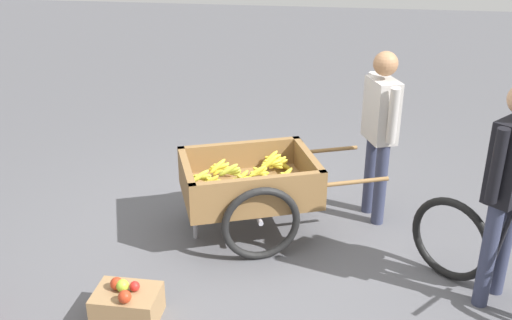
# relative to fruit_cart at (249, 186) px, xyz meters

# --- Properties ---
(ground_plane) EXTENTS (24.00, 24.00, 0.00)m
(ground_plane) POSITION_rel_fruit_cart_xyz_m (-0.13, 0.25, -0.44)
(ground_plane) COLOR #56565B
(fruit_cart) EXTENTS (1.81, 1.31, 0.71)m
(fruit_cart) POSITION_rel_fruit_cart_xyz_m (0.00, 0.00, 0.00)
(fruit_cart) COLOR olive
(fruit_cart) RESTS_ON ground
(vendor_person) EXTENTS (0.31, 0.52, 1.53)m
(vendor_person) POSITION_rel_fruit_cart_xyz_m (-1.07, -0.42, 0.47)
(vendor_person) COLOR #333851
(vendor_person) RESTS_ON ground
(cyclist_person) EXTENTS (0.37, 0.45, 1.62)m
(cyclist_person) POSITION_rel_fruit_cart_xyz_m (-1.86, 0.67, 0.53)
(cyclist_person) COLOR #333851
(cyclist_person) RESTS_ON ground
(mixed_fruit_crate) EXTENTS (0.44, 0.32, 0.31)m
(mixed_fruit_crate) POSITION_rel_fruit_cart_xyz_m (0.64, 1.28, -0.32)
(mixed_fruit_crate) COLOR #99754C
(mixed_fruit_crate) RESTS_ON ground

